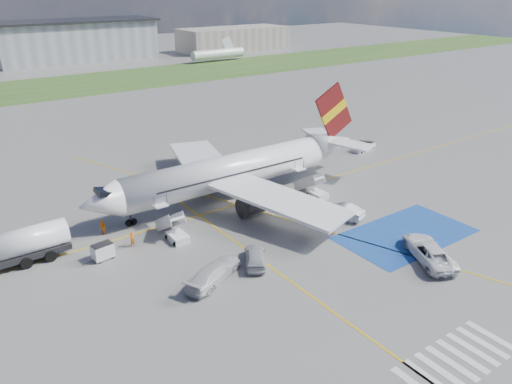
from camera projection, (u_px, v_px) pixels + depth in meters
ground at (305, 246)px, 48.43m from camera, size 400.00×400.00×0.00m
grass_strip at (47, 88)px, 119.70m from camera, size 400.00×30.00×0.01m
taxiway_line_main at (237, 205)px, 57.43m from camera, size 120.00×0.20×0.01m
taxiway_line_cross at (340, 317)px, 38.26m from camera, size 0.20×60.00×0.01m
taxiway_line_diag at (237, 205)px, 57.43m from camera, size 20.71×56.45×0.01m
staging_box at (405, 234)px, 50.76m from camera, size 14.00×8.00×0.01m
crosswalk at (457, 360)px, 33.97m from camera, size 9.00×4.00×0.01m
terminal_centre at (76, 41)px, 158.02m from camera, size 48.00×18.00×12.00m
terminal_east at (234, 39)px, 182.86m from camera, size 40.00×16.00×8.00m
airliner at (238, 170)px, 58.41m from camera, size 36.81×32.95×11.92m
airstairs_fwd at (176, 233)px, 49.66m from camera, size 1.90×5.20×3.60m
airstairs_aft at (315, 191)px, 59.51m from camera, size 1.90×5.20×3.60m
fuel_tanker at (13, 252)px, 44.71m from camera, size 9.82×2.89×3.33m
gpu_cart at (103, 252)px, 46.01m from camera, size 2.02×1.45×1.57m
belt_loader at (363, 147)px, 75.96m from camera, size 5.16×2.70×1.49m
car_silver_a at (255, 257)px, 45.13m from camera, size 3.98×4.84×1.55m
car_silver_b at (342, 211)px, 54.04m from camera, size 3.26×5.12×1.59m
van_white_a at (429, 249)px, 45.87m from camera, size 5.03×6.30×2.15m
van_white_b at (214, 270)px, 42.65m from camera, size 5.52×4.18×2.01m
crew_fwd at (132, 239)px, 48.16m from camera, size 0.66×0.56×1.52m
crew_nose at (103, 228)px, 50.43m from camera, size 0.71×0.84×1.53m
crew_aft at (299, 201)px, 56.36m from camera, size 0.66×0.99×1.57m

